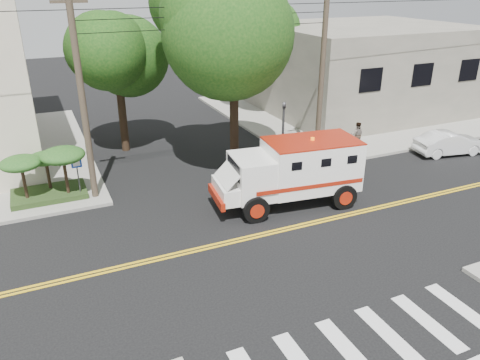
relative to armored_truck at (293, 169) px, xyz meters
name	(u,v)px	position (x,y,z in m)	size (l,w,h in m)	color
ground	(265,234)	(-2.31, -1.94, -1.64)	(100.00, 100.00, 0.00)	black
sidewalk_ne	(345,112)	(11.19, 11.56, -1.57)	(17.00, 17.00, 0.15)	gray
building_right	(361,67)	(12.69, 12.06, 1.51)	(14.00, 12.00, 6.00)	slate
utility_pole_left	(83,101)	(-7.91, 4.06, 2.86)	(0.28, 0.28, 9.00)	#382D23
utility_pole_right	(322,77)	(3.99, 4.26, 2.86)	(0.28, 0.28, 9.00)	#382D23
tree_main	(245,26)	(-0.37, 4.27, 5.56)	(6.08, 5.70, 9.85)	black
tree_left	(123,49)	(-4.99, 9.85, 4.09)	(4.48, 4.20, 7.70)	black
tree_right	(278,27)	(6.54, 13.83, 4.45)	(4.80, 4.50, 8.20)	black
traffic_signal	(283,129)	(1.49, 3.66, 0.59)	(0.15, 0.18, 3.60)	#3F3F42
accessibility_sign	(78,172)	(-8.51, 4.23, -0.27)	(0.45, 0.10, 2.02)	#3F3F42
palm_planter	(46,167)	(-9.74, 4.68, 0.01)	(3.52, 2.63, 2.36)	#1E3314
armored_truck	(293,169)	(0.00, 0.00, 0.00)	(6.55, 3.15, 2.88)	white
parked_sedan	(450,143)	(11.28, 1.86, -0.99)	(1.38, 3.96, 1.30)	silver
pedestrian_a	(311,149)	(3.19, 3.56, -0.70)	(0.57, 0.38, 1.57)	gray
pedestrian_b	(357,135)	(6.95, 4.63, -0.74)	(0.73, 0.57, 1.50)	gray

